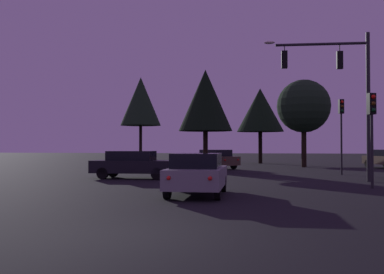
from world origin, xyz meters
The scene contains 11 objects.
ground_plane centered at (0.00, 24.50, 0.00)m, with size 168.00×168.00×0.00m, color black.
traffic_signal_mast_arm centered at (6.14, 14.70, 5.12)m, with size 5.29×0.59×7.55m.
traffic_light_corner_left centered at (7.05, 20.12, 3.34)m, with size 0.36×0.38×4.74m.
traffic_light_corner_right centered at (6.82, 11.05, 2.86)m, with size 0.36×0.38×4.02m.
car_nearside_lane centered at (-0.04, 7.30, 0.80)m, with size 2.02×4.22×1.52m.
car_crossing_right centered at (-4.85, 14.91, 0.80)m, with size 4.67×1.91×1.52m.
car_far_lane centered at (-1.65, 26.15, 0.80)m, with size 4.26×4.34×1.52m.
tree_left_far centered at (1.75, 37.98, 5.62)m, with size 4.92×4.92×7.93m.
tree_center_horizon centered at (-10.49, 35.19, 6.47)m, with size 4.18×4.18×9.00m.
tree_right_cluster centered at (-1.71, 21.17, 4.93)m, with size 3.68×3.68×7.07m.
tree_lot_edge centered at (5.57, 30.14, 5.23)m, with size 4.57×4.57×7.54m.
Camera 1 is at (2.46, -8.24, 1.76)m, focal length 40.63 mm.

